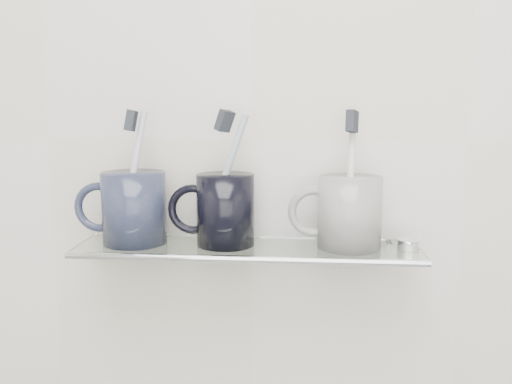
# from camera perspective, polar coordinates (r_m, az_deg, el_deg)

# --- Properties ---
(wall_back) EXTENTS (2.50, 0.00, 2.50)m
(wall_back) POSITION_cam_1_polar(r_m,az_deg,el_deg) (0.87, -0.47, 5.24)
(wall_back) COLOR beige
(wall_back) RESTS_ON ground
(shelf_glass) EXTENTS (0.50, 0.12, 0.01)m
(shelf_glass) POSITION_cam_1_polar(r_m,az_deg,el_deg) (0.84, -0.85, -5.67)
(shelf_glass) COLOR silver
(shelf_glass) RESTS_ON wall_back
(shelf_rail) EXTENTS (0.50, 0.01, 0.01)m
(shelf_rail) POSITION_cam_1_polar(r_m,az_deg,el_deg) (0.78, -1.25, -6.74)
(shelf_rail) COLOR silver
(shelf_rail) RESTS_ON shelf_glass
(bracket_left) EXTENTS (0.02, 0.03, 0.02)m
(bracket_left) POSITION_cam_1_polar(r_m,az_deg,el_deg) (0.93, -13.65, -5.13)
(bracket_left) COLOR silver
(bracket_left) RESTS_ON wall_back
(bracket_right) EXTENTS (0.02, 0.03, 0.02)m
(bracket_right) POSITION_cam_1_polar(r_m,az_deg,el_deg) (0.89, 13.11, -5.72)
(bracket_right) COLOR silver
(bracket_right) RESTS_ON wall_back
(mug_left) EXTENTS (0.11, 0.11, 0.11)m
(mug_left) POSITION_cam_1_polar(r_m,az_deg,el_deg) (0.86, -12.09, -1.56)
(mug_left) COLOR black
(mug_left) RESTS_ON shelf_glass
(mug_left_handle) EXTENTS (0.08, 0.01, 0.08)m
(mug_left_handle) POSITION_cam_1_polar(r_m,az_deg,el_deg) (0.88, -15.42, -1.48)
(mug_left_handle) COLOR black
(mug_left_handle) RESTS_ON mug_left
(toothbrush_left) EXTENTS (0.05, 0.03, 0.19)m
(toothbrush_left) POSITION_cam_1_polar(r_m,az_deg,el_deg) (0.85, -12.20, 1.62)
(toothbrush_left) COLOR #B9BBC6
(toothbrush_left) RESTS_ON mug_left
(bristles_left) EXTENTS (0.02, 0.03, 0.03)m
(bristles_left) POSITION_cam_1_polar(r_m,az_deg,el_deg) (0.85, -12.39, 7.00)
(bristles_left) COLOR #21242A
(bristles_left) RESTS_ON toothbrush_left
(mug_center) EXTENTS (0.11, 0.11, 0.10)m
(mug_center) POSITION_cam_1_polar(r_m,az_deg,el_deg) (0.83, -3.07, -1.80)
(mug_center) COLOR black
(mug_center) RESTS_ON shelf_glass
(mug_center_handle) EXTENTS (0.07, 0.01, 0.07)m
(mug_center_handle) POSITION_cam_1_polar(r_m,az_deg,el_deg) (0.84, -6.33, -1.74)
(mug_center_handle) COLOR black
(mug_center_handle) RESTS_ON mug_center
(toothbrush_center) EXTENTS (0.08, 0.03, 0.18)m
(toothbrush_center) POSITION_cam_1_polar(r_m,az_deg,el_deg) (0.82, -3.10, 1.55)
(toothbrush_center) COLOR #97A1BD
(toothbrush_center) RESTS_ON mug_center
(bristles_center) EXTENTS (0.03, 0.03, 0.03)m
(bristles_center) POSITION_cam_1_polar(r_m,az_deg,el_deg) (0.82, -3.15, 7.12)
(bristles_center) COLOR #21242A
(bristles_center) RESTS_ON toothbrush_center
(mug_right) EXTENTS (0.10, 0.10, 0.10)m
(mug_right) POSITION_cam_1_polar(r_m,az_deg,el_deg) (0.83, 9.34, -2.02)
(mug_right) COLOR silver
(mug_right) RESTS_ON shelf_glass
(mug_right_handle) EXTENTS (0.07, 0.01, 0.07)m
(mug_right_handle) POSITION_cam_1_polar(r_m,az_deg,el_deg) (0.82, 5.76, -1.98)
(mug_right_handle) COLOR silver
(mug_right_handle) RESTS_ON mug_right
(toothbrush_right) EXTENTS (0.02, 0.05, 0.19)m
(toothbrush_right) POSITION_cam_1_polar(r_m,az_deg,el_deg) (0.82, 9.44, 1.38)
(toothbrush_right) COLOR silver
(toothbrush_right) RESTS_ON mug_right
(bristles_right) EXTENTS (0.02, 0.03, 0.03)m
(bristles_right) POSITION_cam_1_polar(r_m,az_deg,el_deg) (0.81, 9.59, 6.99)
(bristles_right) COLOR #21242A
(bristles_right) RESTS_ON toothbrush_right
(chrome_cap) EXTENTS (0.03, 0.03, 0.01)m
(chrome_cap) POSITION_cam_1_polar(r_m,az_deg,el_deg) (0.85, 15.00, -5.04)
(chrome_cap) COLOR silver
(chrome_cap) RESTS_ON shelf_glass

